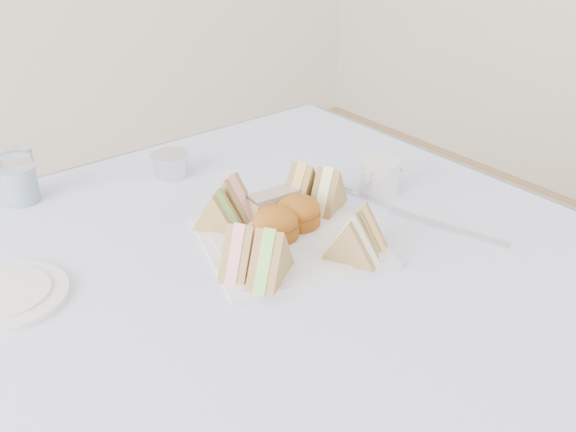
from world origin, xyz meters
TOP-DOWN VIEW (x-y plane):
  - table at (0.00, 0.00)m, footprint 0.90×0.90m
  - tablecloth at (0.00, 0.00)m, footprint 1.02×1.02m
  - serving_plate at (0.04, 0.01)m, footprint 0.33×0.33m
  - sandwich_fl_a at (-0.07, -0.02)m, footprint 0.10×0.08m
  - sandwich_fl_b at (-0.05, -0.06)m, footprint 0.10×0.08m
  - sandwich_fr_a at (0.12, -0.08)m, footprint 0.07×0.09m
  - sandwich_fr_b at (0.07, -0.10)m, footprint 0.08×0.09m
  - sandwich_bl_a at (-0.03, 0.10)m, footprint 0.07×0.09m
  - sandwich_bl_b at (0.01, 0.13)m, footprint 0.07×0.10m
  - sandwich_br_a at (0.15, 0.04)m, footprint 0.10×0.08m
  - sandwich_br_b at (0.13, 0.09)m, footprint 0.10×0.07m
  - scone_left at (0.03, 0.02)m, footprint 0.10×0.10m
  - scone_right at (0.08, 0.03)m, footprint 0.08×0.08m
  - pastry_slice at (0.07, 0.09)m, footprint 0.09×0.04m
  - side_plate at (-0.36, 0.14)m, footprint 0.21×0.21m
  - water_glass at (-0.24, 0.43)m, footprint 0.08×0.08m
  - tea_strainer at (0.02, 0.35)m, footprint 0.09×0.09m
  - knife at (0.28, -0.12)m, footprint 0.08×0.20m
  - fork at (0.26, -0.00)m, footprint 0.03×0.16m
  - creamer_jug at (0.29, 0.05)m, footprint 0.08×0.08m

SIDE VIEW (x-z plane):
  - table at x=0.00m, z-range 0.00..0.74m
  - tablecloth at x=0.00m, z-range 0.74..0.75m
  - fork at x=0.26m, z-range 0.75..0.75m
  - knife at x=0.28m, z-range 0.75..0.75m
  - side_plate at x=-0.36m, z-range 0.75..0.76m
  - serving_plate at x=0.04m, z-range 0.75..0.76m
  - tea_strainer at x=0.02m, z-range 0.75..0.79m
  - creamer_jug at x=0.29m, z-range 0.75..0.81m
  - pastry_slice at x=0.07m, z-range 0.76..0.80m
  - scone_right at x=0.08m, z-range 0.76..0.81m
  - scone_left at x=0.03m, z-range 0.76..0.81m
  - water_glass at x=-0.24m, z-range 0.75..0.84m
  - sandwich_bl_a at x=-0.03m, z-range 0.76..0.83m
  - sandwich_fr_a at x=0.12m, z-range 0.76..0.83m
  - sandwich_fr_b at x=0.07m, z-range 0.76..0.83m
  - sandwich_bl_b at x=0.01m, z-range 0.76..0.83m
  - sandwich_fl_a at x=-0.07m, z-range 0.76..0.84m
  - sandwich_br_b at x=0.13m, z-range 0.76..0.84m
  - sandwich_br_a at x=0.15m, z-range 0.76..0.84m
  - sandwich_fl_b at x=-0.05m, z-range 0.76..0.84m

